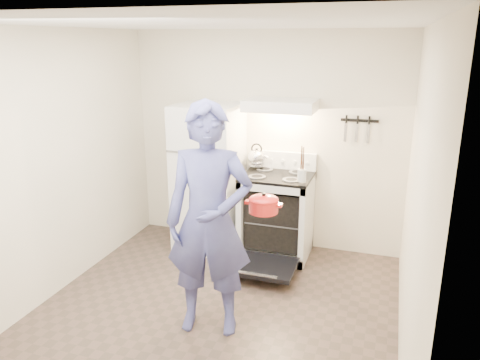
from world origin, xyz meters
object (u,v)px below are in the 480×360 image
Objects in this scene: tea_kettle at (257,156)px; person at (209,221)px; dutch_oven at (264,206)px; refrigerator at (209,178)px; stove_body at (276,216)px.

tea_kettle is 0.15× the size of person.
person is (0.12, -1.76, -0.12)m from tea_kettle.
refrigerator is at bearing 128.32° from dutch_oven.
refrigerator is at bearing 100.36° from person.
person reaches higher than refrigerator.
refrigerator is 0.87× the size of person.
stove_body is 1.67m from person.
refrigerator is at bearing -157.59° from tea_kettle.
person is at bearing -67.88° from refrigerator.
dutch_oven reaches higher than stove_body.
dutch_oven is (1.01, -1.28, 0.21)m from refrigerator.
tea_kettle is at bearing 22.41° from refrigerator.
person reaches higher than dutch_oven.
tea_kettle is at bearing 82.06° from person.
person is at bearing -96.52° from stove_body.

